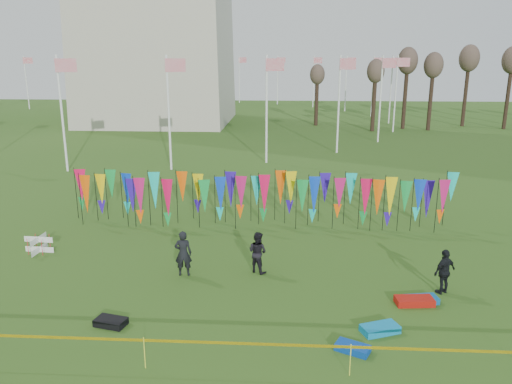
# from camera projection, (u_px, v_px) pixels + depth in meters

# --- Properties ---
(ground) EXTENTS (160.00, 160.00, 0.00)m
(ground) POSITION_uv_depth(u_px,v_px,m) (237.00, 320.00, 15.39)
(ground) COLOR #2B5217
(ground) RESTS_ON ground
(flagpole_ring) EXTENTS (57.40, 56.16, 8.00)m
(flagpole_ring) POSITION_uv_depth(u_px,v_px,m) (161.00, 89.00, 61.37)
(flagpole_ring) COLOR white
(flagpole_ring) RESTS_ON ground
(banner_row) EXTENTS (18.64, 0.64, 2.51)m
(banner_row) POSITION_uv_depth(u_px,v_px,m) (260.00, 192.00, 23.76)
(banner_row) COLOR black
(banner_row) RESTS_ON ground
(caution_tape_near) EXTENTS (26.00, 0.02, 0.90)m
(caution_tape_near) POSITION_uv_depth(u_px,v_px,m) (218.00, 344.00, 12.71)
(caution_tape_near) COLOR #FFD805
(caution_tape_near) RESTS_ON ground
(box_kite) EXTENTS (0.63, 0.63, 0.70)m
(box_kite) POSITION_uv_depth(u_px,v_px,m) (39.00, 244.00, 20.64)
(box_kite) COLOR red
(box_kite) RESTS_ON ground
(person_left) EXTENTS (0.67, 0.52, 1.73)m
(person_left) POSITION_uv_depth(u_px,v_px,m) (183.00, 253.00, 18.36)
(person_left) COLOR black
(person_left) RESTS_ON ground
(person_mid) EXTENTS (0.90, 0.82, 1.58)m
(person_mid) POSITION_uv_depth(u_px,v_px,m) (258.00, 252.00, 18.66)
(person_mid) COLOR black
(person_mid) RESTS_ON ground
(person_right) EXTENTS (1.07, 0.95, 1.59)m
(person_right) POSITION_uv_depth(u_px,v_px,m) (444.00, 272.00, 16.97)
(person_right) COLOR black
(person_right) RESTS_ON ground
(kite_bag_turquoise) EXTENTS (1.23, 0.92, 0.22)m
(kite_bag_turquoise) POSITION_uv_depth(u_px,v_px,m) (380.00, 329.00, 14.69)
(kite_bag_turquoise) COLOR #0D8BCA
(kite_bag_turquoise) RESTS_ON ground
(kite_bag_blue) EXTENTS (1.04, 0.84, 0.19)m
(kite_bag_blue) POSITION_uv_depth(u_px,v_px,m) (353.00, 348.00, 13.75)
(kite_bag_blue) COLOR #0A40AB
(kite_bag_blue) RESTS_ON ground
(kite_bag_red) EXTENTS (1.28, 0.68, 0.22)m
(kite_bag_red) POSITION_uv_depth(u_px,v_px,m) (414.00, 301.00, 16.36)
(kite_bag_red) COLOR red
(kite_bag_red) RESTS_ON ground
(kite_bag_black) EXTENTS (1.03, 0.74, 0.21)m
(kite_bag_black) POSITION_uv_depth(u_px,v_px,m) (111.00, 322.00, 15.08)
(kite_bag_black) COLOR black
(kite_bag_black) RESTS_ON ground
(kite_bag_teal) EXTENTS (1.14, 0.69, 0.20)m
(kite_bag_teal) POSITION_uv_depth(u_px,v_px,m) (421.00, 299.00, 16.49)
(kite_bag_teal) COLOR #0B5A9D
(kite_bag_teal) RESTS_ON ground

